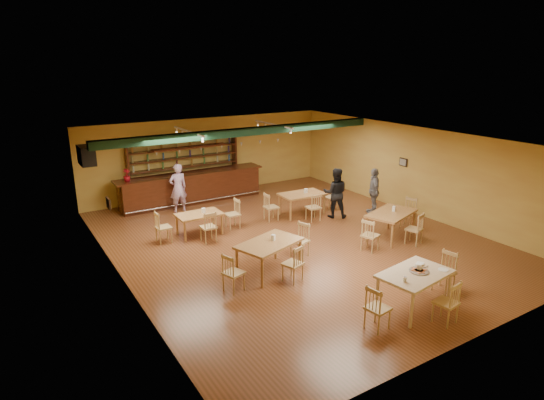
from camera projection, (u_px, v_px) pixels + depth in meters
floor at (294, 240)px, 13.65m from camera, size 12.00×12.00×0.00m
ceiling_beam at (247, 132)px, 15.08m from camera, size 10.00×0.30×0.25m
track_rail_left at (189, 132)px, 14.64m from camera, size 0.05×2.50×0.05m
track_rail_right at (273, 124)px, 16.25m from camera, size 0.05×2.50×0.05m
ac_unit at (87, 155)px, 13.96m from camera, size 0.34×0.70×0.48m
picture_left at (108, 203)px, 11.46m from camera, size 0.04×0.34×0.28m
picture_right at (403, 162)px, 16.06m from camera, size 0.04×0.34×0.28m
bar_counter at (192, 188)px, 17.11m from camera, size 5.59×0.85×1.13m
back_bar_hutch at (185, 169)px, 17.46m from camera, size 4.33×0.40×2.28m
poinsettia at (127, 175)px, 15.70m from camera, size 0.32×0.32×0.44m
dining_table_a at (200, 224)px, 13.97m from camera, size 1.36×0.82×0.68m
dining_table_b at (302, 204)px, 15.79m from camera, size 1.56×0.99×0.76m
dining_table_c at (269, 257)px, 11.46m from camera, size 1.86×1.44×0.82m
dining_table_d at (390, 225)px, 13.70m from camera, size 1.84×1.43×0.81m
near_table at (414, 290)px, 9.79m from camera, size 1.69×1.22×0.84m
pizza_tray at (419, 271)px, 9.72m from camera, size 0.51×0.51×0.01m
parmesan_shaker at (405, 279)px, 9.26m from camera, size 0.08×0.08×0.11m
napkin_stack at (420, 264)px, 10.04m from camera, size 0.25×0.22×0.03m
pizza_server at (422, 268)px, 9.85m from camera, size 0.32×0.09×0.00m
side_plate at (443, 270)px, 9.79m from camera, size 0.25×0.25×0.01m
patron_bar at (178, 188)px, 15.94m from camera, size 0.65×0.44×1.73m
patron_right_a at (335, 193)px, 15.40m from camera, size 1.05×1.00×1.70m
patron_right_b at (374, 191)px, 15.81m from camera, size 0.83×1.01×1.61m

